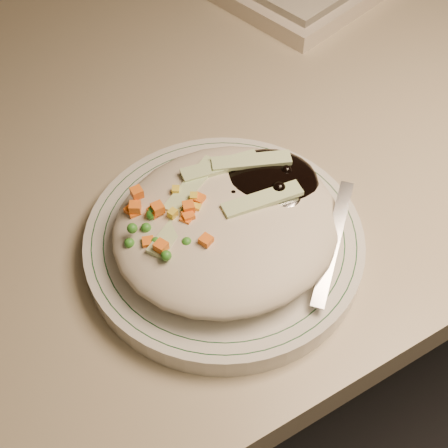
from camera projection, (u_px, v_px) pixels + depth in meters
desk at (204, 212)px, 0.83m from camera, size 1.40×0.70×0.74m
plate at (224, 243)px, 0.54m from camera, size 0.24×0.24×0.02m
plate_rim at (224, 236)px, 0.53m from camera, size 0.23×0.23×0.00m
meal at (229, 218)px, 0.52m from camera, size 0.21×0.19×0.05m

